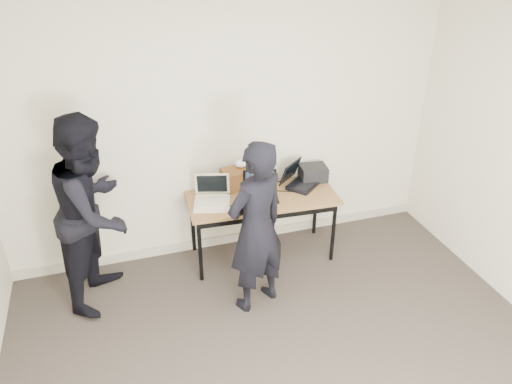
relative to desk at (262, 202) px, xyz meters
name	(u,v)px	position (x,y,z in m)	size (l,w,h in m)	color
room	(319,257)	(-0.26, -1.89, 0.69)	(4.60, 4.60, 2.80)	#3C342D
desk	(262,202)	(0.00, 0.00, 0.00)	(1.54, 0.74, 0.72)	brown
laptop_beige	(212,199)	(-0.51, 0.01, 0.11)	(0.42, 0.41, 0.28)	beige
laptop_center	(261,191)	(-0.01, 0.02, 0.12)	(0.39, 0.38, 0.26)	black
laptop_right	(299,180)	(0.44, 0.12, 0.12)	(0.47, 0.46, 0.25)	black
leather_satchel	(239,178)	(-0.18, 0.23, 0.19)	(0.38, 0.22, 0.25)	brown
tissue	(241,164)	(-0.15, 0.23, 0.34)	(0.13, 0.10, 0.08)	white
equipment_box	(313,173)	(0.63, 0.19, 0.14)	(0.27, 0.23, 0.16)	black
power_brick	(246,207)	(-0.22, -0.17, 0.07)	(0.08, 0.05, 0.03)	black
cables	(267,195)	(0.05, 0.00, 0.06)	(1.15, 0.46, 0.01)	silver
person_typist	(256,228)	(-0.28, -0.69, 0.16)	(0.60, 0.39, 1.64)	black
person_observer	(94,211)	(-1.61, -0.11, 0.24)	(0.88, 0.69, 1.81)	black
baseboard	(230,238)	(-0.26, 0.34, -0.61)	(4.50, 0.03, 0.10)	#B8AF98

